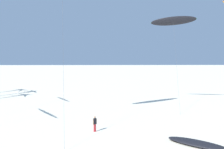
% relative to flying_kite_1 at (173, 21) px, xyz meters
% --- Properties ---
extents(flying_kite_1, '(6.88, 6.83, 14.01)m').
position_rel_flying_kite_1_xyz_m(flying_kite_1, '(0.00, 0.00, 0.00)').
color(flying_kite_1, black).
rests_on(flying_kite_1, ground).
extents(grounded_kite_1, '(5.39, 4.58, 0.41)m').
position_rel_flying_kite_1_xyz_m(grounded_kite_1, '(-1.81, -16.57, -12.84)').
color(grounded_kite_1, black).
rests_on(grounded_kite_1, ground).
extents(person_far_watcher, '(0.41, 0.37, 1.68)m').
position_rel_flying_kite_1_xyz_m(person_far_watcher, '(-11.28, -12.50, -12.13)').
color(person_far_watcher, red).
rests_on(person_far_watcher, ground).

